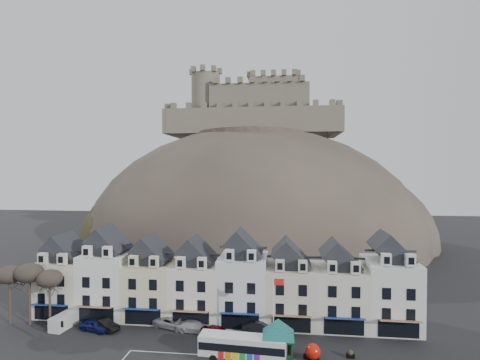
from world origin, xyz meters
name	(u,v)px	position (x,y,z in m)	size (l,w,h in m)	color
townhouse_terrace	(221,282)	(0.15, 15.97, 5.30)	(54.40, 9.35, 11.80)	beige
castle_hill	(256,245)	(1.25, 68.95, 0.11)	(100.00, 76.00, 68.00)	#362F29
castle	(256,109)	(0.51, 75.93, 40.19)	(50.20, 22.20, 22.00)	#6B6252
tree_left_far	(10,275)	(-29.00, 10.50, 6.90)	(3.61, 3.61, 8.24)	#342921
tree_left_mid	(29,273)	(-26.00, 10.50, 7.24)	(3.78, 3.78, 8.64)	#342921
tree_left_near	(50,279)	(-23.00, 10.50, 6.55)	(3.43, 3.43, 7.84)	#342921
bus	(243,347)	(4.58, 4.40, 1.55)	(10.07, 2.93, 2.81)	#262628
bus_shelter	(278,328)	(8.60, 5.05, 3.65)	(7.40, 7.40, 4.70)	black
red_buoy	(313,353)	(12.49, 4.75, 1.09)	(1.72, 1.72, 2.13)	black
flagpole	(274,308)	(8.10, 6.95, 5.13)	(1.30, 0.14, 8.99)	silver
white_van	(64,321)	(-20.72, 10.19, 0.94)	(2.27, 4.30, 1.88)	silver
planter_west	(308,354)	(12.00, 5.77, 0.45)	(1.02, 0.68, 0.94)	black
planter_east	(350,354)	(16.88, 6.37, 0.44)	(0.92, 0.64, 0.91)	black
car_navy	(95,325)	(-16.00, 9.74, 0.77)	(1.83, 4.54, 1.55)	#0E1449
car_black	(105,325)	(-14.80, 10.01, 0.73)	(1.55, 4.45, 1.46)	black
car_silver	(172,322)	(-5.99, 12.00, 0.74)	(2.47, 5.26, 1.49)	#A8A9B0
car_white	(194,327)	(-2.65, 11.00, 0.71)	(1.98, 4.86, 1.41)	#B9B9B9
car_maroon	(218,332)	(0.80, 9.50, 0.78)	(1.84, 4.58, 1.56)	#4F040B
car_charcoal	(259,326)	(6.00, 12.00, 0.77)	(1.64, 4.69, 1.55)	black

